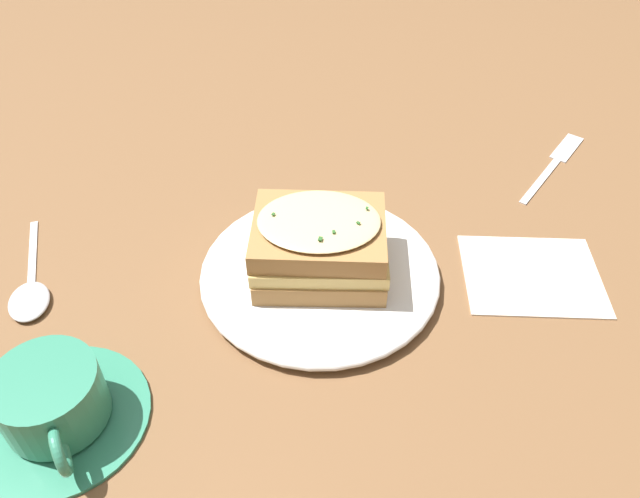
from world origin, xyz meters
name	(u,v)px	position (x,y,z in m)	size (l,w,h in m)	color
ground_plane	(339,300)	(0.00, 0.00, 0.00)	(2.40, 2.40, 0.00)	brown
dinner_plate	(320,273)	(0.02, -0.03, 0.01)	(0.25, 0.25, 0.02)	white
sandwich	(320,245)	(0.02, -0.03, 0.05)	(0.14, 0.12, 0.07)	#A37542
teacup_with_saucer	(54,404)	(0.23, 0.16, 0.03)	(0.15, 0.15, 0.06)	#338466
fork	(558,159)	(-0.27, -0.27, 0.00)	(0.11, 0.16, 0.00)	silver
spoon	(30,295)	(0.32, 0.02, 0.00)	(0.08, 0.16, 0.01)	silver
napkin	(532,274)	(-0.20, -0.05, 0.00)	(0.14, 0.12, 0.00)	silver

